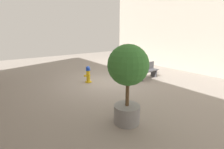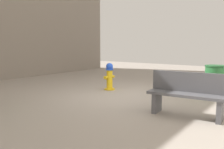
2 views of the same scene
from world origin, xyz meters
name	(u,v)px [view 1 (image 1 of 2)]	position (x,y,z in m)	size (l,w,h in m)	color
ground_plane	(107,82)	(0.00, 0.00, 0.00)	(23.40, 23.40, 0.00)	gray
building_facade_left	(220,2)	(-6.31, 2.70, 4.44)	(0.70, 18.00, 8.88)	#B2A899
fire_hydrant	(88,74)	(0.90, -0.55, 0.46)	(0.41, 0.43, 0.92)	gold
bench_near	(147,71)	(-2.28, 0.86, 0.50)	(1.71, 0.57, 0.95)	#4C4C51
planter_tree	(128,74)	(1.93, 3.86, 1.56)	(1.20, 1.20, 2.44)	gray
trash_bin	(122,65)	(-2.31, -1.46, 0.47)	(0.61, 0.61, 0.95)	#266633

